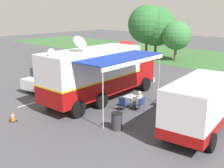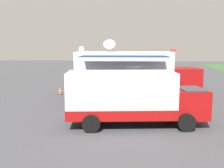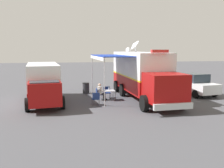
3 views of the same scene
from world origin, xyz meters
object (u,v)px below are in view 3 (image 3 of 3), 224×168
(command_truck, at_px, (143,73))
(folding_chair_spare_by_truck, at_px, (96,98))
(water_bottle, at_px, (109,89))
(seated_responder, at_px, (101,91))
(folding_chair_beside_table, at_px, (107,91))
(car_behind_truck, at_px, (194,84))
(traffic_cone, at_px, (133,84))
(trash_bin, at_px, (86,88))
(folding_chair_at_table, at_px, (98,93))
(support_truck, at_px, (43,83))
(folding_table, at_px, (109,91))

(command_truck, relative_size, folding_chair_spare_by_truck, 11.05)
(water_bottle, height_order, seated_responder, seated_responder)
(folding_chair_beside_table, bearing_deg, car_behind_truck, -178.34)
(traffic_cone, bearing_deg, folding_chair_spare_by_truck, 59.58)
(folding_chair_beside_table, xyz_separation_m, car_behind_truck, (-7.36, -0.21, 0.37))
(trash_bin, distance_m, traffic_cone, 5.80)
(car_behind_truck, bearing_deg, traffic_cone, -52.35)
(trash_bin, bearing_deg, folding_chair_at_table, 104.00)
(water_bottle, distance_m, folding_chair_spare_by_truck, 1.96)
(support_truck, bearing_deg, folding_chair_beside_table, -171.09)
(folding_chair_spare_by_truck, xyz_separation_m, traffic_cone, (-4.51, -7.68, -0.23))
(command_truck, distance_m, traffic_cone, 6.28)
(folding_chair_spare_by_truck, xyz_separation_m, car_behind_truck, (-8.46, -2.56, 0.37))
(folding_chair_spare_by_truck, distance_m, car_behind_truck, 8.85)
(traffic_cone, bearing_deg, folding_chair_beside_table, 57.42)
(water_bottle, bearing_deg, folding_chair_beside_table, -87.62)
(trash_bin, xyz_separation_m, support_truck, (3.17, 2.95, 0.93))
(folding_table, relative_size, water_bottle, 3.77)
(folding_chair_spare_by_truck, distance_m, trash_bin, 4.58)
(seated_responder, bearing_deg, command_truck, -179.43)
(support_truck, xyz_separation_m, car_behind_truck, (-12.01, -0.94, -0.51))
(command_truck, relative_size, folding_chair_at_table, 11.05)
(water_bottle, relative_size, folding_chair_at_table, 0.26)
(folding_table, height_order, support_truck, support_truck)
(folding_table, bearing_deg, water_bottle, -76.49)
(folding_chair_at_table, xyz_separation_m, trash_bin, (0.73, -2.93, -0.06))
(trash_bin, bearing_deg, car_behind_truck, 167.22)
(folding_table, relative_size, folding_chair_beside_table, 0.97)
(folding_table, distance_m, trash_bin, 3.44)
(folding_table, height_order, car_behind_truck, car_behind_truck)
(trash_bin, xyz_separation_m, traffic_cone, (-4.89, -3.11, -0.18))
(trash_bin, distance_m, support_truck, 4.43)
(folding_chair_at_table, bearing_deg, water_bottle, 175.09)
(folding_chair_at_table, bearing_deg, folding_chair_spare_by_truck, 77.86)
(folding_table, relative_size, trash_bin, 0.93)
(folding_table, height_order, folding_chair_spare_by_truck, folding_chair_spare_by_truck)
(seated_responder, xyz_separation_m, support_truck, (4.09, 0.03, 0.73))
(folding_chair_beside_table, bearing_deg, water_bottle, 92.38)
(trash_bin, bearing_deg, folding_table, 116.51)
(trash_bin, bearing_deg, water_bottle, 116.78)
(car_behind_truck, bearing_deg, seated_responder, 6.60)
(command_truck, relative_size, folding_table, 11.38)
(folding_chair_spare_by_truck, distance_m, seated_responder, 1.74)
(command_truck, relative_size, water_bottle, 42.93)
(water_bottle, bearing_deg, seated_responder, -7.50)
(traffic_cone, bearing_deg, support_truck, 36.95)
(traffic_cone, bearing_deg, seated_responder, 56.67)
(command_truck, distance_m, folding_table, 2.88)
(seated_responder, relative_size, support_truck, 0.18)
(folding_chair_spare_by_truck, height_order, support_truck, support_truck)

